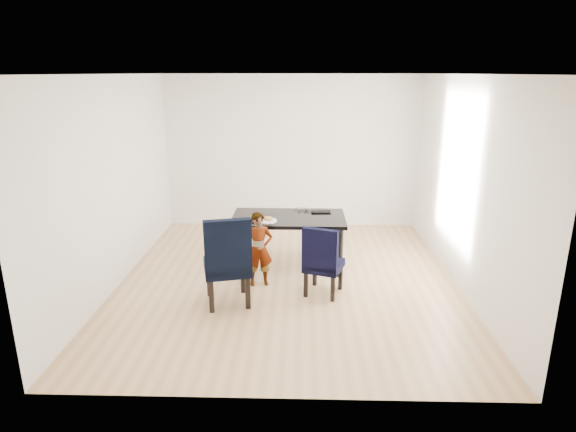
{
  "coord_description": "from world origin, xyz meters",
  "views": [
    {
      "loc": [
        0.17,
        -6.04,
        2.72
      ],
      "look_at": [
        0.0,
        0.2,
        0.85
      ],
      "focal_mm": 30.0,
      "sensor_mm": 36.0,
      "label": 1
    }
  ],
  "objects_px": {
    "dining_table": "(289,242)",
    "child": "(259,249)",
    "plate": "(267,221)",
    "chair_right": "(324,259)",
    "chair_left": "(227,259)",
    "laptop": "(321,211)"
  },
  "relations": [
    {
      "from": "chair_left",
      "to": "chair_right",
      "type": "height_order",
      "value": "chair_left"
    },
    {
      "from": "dining_table",
      "to": "plate",
      "type": "xyz_separation_m",
      "value": [
        -0.29,
        -0.23,
        0.38
      ]
    },
    {
      "from": "child",
      "to": "plate",
      "type": "distance_m",
      "value": 0.5
    },
    {
      "from": "dining_table",
      "to": "chair_right",
      "type": "xyz_separation_m",
      "value": [
        0.47,
        -0.9,
        0.09
      ]
    },
    {
      "from": "plate",
      "to": "dining_table",
      "type": "bearing_deg",
      "value": 37.85
    },
    {
      "from": "chair_left",
      "to": "child",
      "type": "distance_m",
      "value": 0.63
    },
    {
      "from": "dining_table",
      "to": "child",
      "type": "xyz_separation_m",
      "value": [
        -0.37,
        -0.65,
        0.12
      ]
    },
    {
      "from": "chair_left",
      "to": "chair_right",
      "type": "distance_m",
      "value": 1.22
    },
    {
      "from": "plate",
      "to": "child",
      "type": "bearing_deg",
      "value": -99.96
    },
    {
      "from": "dining_table",
      "to": "laptop",
      "type": "distance_m",
      "value": 0.66
    },
    {
      "from": "chair_left",
      "to": "plate",
      "type": "relative_size",
      "value": 4.02
    },
    {
      "from": "plate",
      "to": "laptop",
      "type": "height_order",
      "value": "laptop"
    },
    {
      "from": "child",
      "to": "plate",
      "type": "xyz_separation_m",
      "value": [
        0.07,
        0.42,
        0.26
      ]
    },
    {
      "from": "chair_right",
      "to": "dining_table",
      "type": "bearing_deg",
      "value": 136.91
    },
    {
      "from": "child",
      "to": "laptop",
      "type": "relative_size",
      "value": 3.43
    },
    {
      "from": "dining_table",
      "to": "child",
      "type": "relative_size",
      "value": 1.61
    },
    {
      "from": "chair_right",
      "to": "laptop",
      "type": "height_order",
      "value": "chair_right"
    },
    {
      "from": "dining_table",
      "to": "laptop",
      "type": "bearing_deg",
      "value": 30.26
    },
    {
      "from": "dining_table",
      "to": "laptop",
      "type": "relative_size",
      "value": 5.52
    },
    {
      "from": "child",
      "to": "laptop",
      "type": "xyz_separation_m",
      "value": [
        0.83,
        0.92,
        0.26
      ]
    },
    {
      "from": "dining_table",
      "to": "child",
      "type": "distance_m",
      "value": 0.76
    },
    {
      "from": "chair_left",
      "to": "plate",
      "type": "distance_m",
      "value": 1.05
    }
  ]
}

